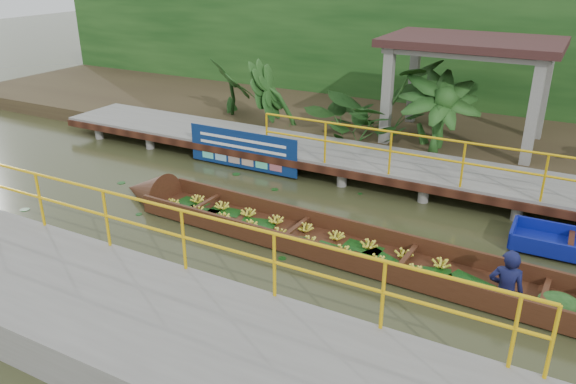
% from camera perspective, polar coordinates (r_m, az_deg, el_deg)
% --- Properties ---
extents(ground, '(80.00, 80.00, 0.00)m').
position_cam_1_polar(ground, '(11.90, -4.15, -2.86)').
color(ground, '#2C3018').
rests_on(ground, ground).
extents(land_strip, '(30.00, 8.00, 0.45)m').
position_cam_1_polar(land_strip, '(18.18, 8.59, 6.95)').
color(land_strip, '#35281A').
rests_on(land_strip, ground).
extents(far_dock, '(16.00, 2.06, 1.66)m').
position_cam_1_polar(far_dock, '(14.49, 3.10, 4.05)').
color(far_dock, slate).
rests_on(far_dock, ground).
extents(near_dock, '(18.00, 2.40, 1.73)m').
position_cam_1_polar(near_dock, '(8.37, -14.00, -13.47)').
color(near_dock, slate).
rests_on(near_dock, ground).
extents(pavilion, '(4.40, 3.00, 3.00)m').
position_cam_1_polar(pavilion, '(15.73, 18.15, 13.28)').
color(pavilion, slate).
rests_on(pavilion, ground).
extents(foliage_backdrop, '(30.00, 0.80, 4.00)m').
position_cam_1_polar(foliage_backdrop, '(20.12, 11.44, 13.50)').
color(foliage_backdrop, '#133A12').
rests_on(foliage_backdrop, ground).
extents(vendor_boat, '(11.28, 1.60, 2.06)m').
position_cam_1_polar(vendor_boat, '(10.47, 6.89, -5.57)').
color(vendor_boat, '#371C0F').
rests_on(vendor_boat, ground).
extents(blue_banner, '(3.17, 0.04, 0.99)m').
position_cam_1_polar(blue_banner, '(14.47, -4.66, 4.31)').
color(blue_banner, navy).
rests_on(blue_banner, ground).
extents(tropical_plants, '(14.58, 1.58, 1.97)m').
position_cam_1_polar(tropical_plants, '(15.20, 13.97, 8.08)').
color(tropical_plants, '#133A12').
rests_on(tropical_plants, ground).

